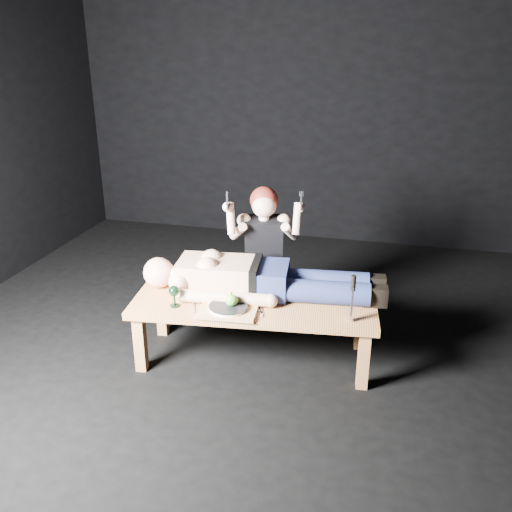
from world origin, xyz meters
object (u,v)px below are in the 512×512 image
Objects in this scene: goblet at (174,296)px; carving_knife at (352,299)px; lying_man at (264,275)px; kneeling_woman at (264,253)px; serving_tray at (228,310)px; table at (254,330)px.

goblet is 1.14m from carving_knife.
carving_knife reaches higher than lying_man.
goblet is at bearing 177.84° from carving_knife.
lying_man is 0.66m from carving_knife.
kneeling_woman is at bearing 61.42° from goblet.
lying_man is 0.38m from serving_tray.
carving_knife is (0.65, -0.13, 0.38)m from table.
goblet is (-0.48, -0.21, 0.30)m from table.
kneeling_woman is 3.69× the size of carving_knife.
lying_man is 11.40× the size of goblet.
kneeling_woman is 0.76m from serving_tray.
lying_man reaches higher than goblet.
serving_tray is 0.79m from carving_knife.
kneeling_woman reaches higher than lying_man.
serving_tray is at bearing -122.74° from lying_man.
serving_tray is at bearing 178.74° from carving_knife.
kneeling_woman is 0.99m from carving_knife.
carving_knife is (0.61, -0.25, 0.02)m from lying_man.
goblet is 0.48× the size of carving_knife.
table is 0.77m from carving_knife.
table is at bearing 162.30° from carving_knife.
carving_knife is at bearing -17.70° from table.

